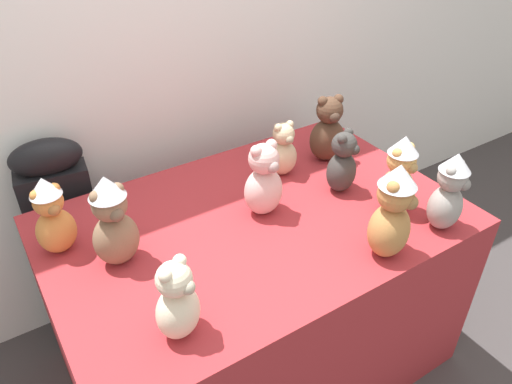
# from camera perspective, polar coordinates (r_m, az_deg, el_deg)

# --- Properties ---
(wall_back) EXTENTS (7.00, 0.08, 2.60)m
(wall_back) POSITION_cam_1_polar(r_m,az_deg,el_deg) (2.20, -11.10, 17.85)
(wall_back) COLOR white
(wall_back) RESTS_ON ground_plane
(display_table) EXTENTS (1.52, 1.00, 0.80)m
(display_table) POSITION_cam_1_polar(r_m,az_deg,el_deg) (2.09, 0.00, -11.77)
(display_table) COLOR maroon
(display_table) RESTS_ON ground_plane
(instrument_case) EXTENTS (0.29, 0.16, 1.01)m
(instrument_case) POSITION_cam_1_polar(r_m,az_deg,el_deg) (2.32, -20.87, -5.21)
(instrument_case) COLOR black
(instrument_case) RESTS_ON ground_plane
(teddy_bear_charcoal) EXTENTS (0.17, 0.16, 0.26)m
(teddy_bear_charcoal) POSITION_cam_1_polar(r_m,az_deg,el_deg) (1.94, 9.99, 3.29)
(teddy_bear_charcoal) COLOR #383533
(teddy_bear_charcoal) RESTS_ON display_table
(teddy_bear_sand) EXTENTS (0.12, 0.11, 0.24)m
(teddy_bear_sand) POSITION_cam_1_polar(r_m,az_deg,el_deg) (2.03, 3.17, 4.85)
(teddy_bear_sand) COLOR #CCB78E
(teddy_bear_sand) RESTS_ON display_table
(teddy_bear_honey) EXTENTS (0.15, 0.13, 0.31)m
(teddy_bear_honey) POSITION_cam_1_polar(r_m,az_deg,el_deg) (1.86, 16.25, 1.86)
(teddy_bear_honey) COLOR tan
(teddy_bear_honey) RESTS_ON display_table
(teddy_bear_cocoa) EXTENTS (0.18, 0.17, 0.30)m
(teddy_bear_cocoa) POSITION_cam_1_polar(r_m,az_deg,el_deg) (2.14, 8.35, 7.06)
(teddy_bear_cocoa) COLOR #4C3323
(teddy_bear_cocoa) RESTS_ON display_table
(teddy_bear_mocha) EXTENTS (0.16, 0.14, 0.33)m
(teddy_bear_mocha) POSITION_cam_1_polar(r_m,az_deg,el_deg) (1.61, -16.27, -3.36)
(teddy_bear_mocha) COLOR #7F6047
(teddy_bear_mocha) RESTS_ON display_table
(teddy_bear_ash) EXTENTS (0.16, 0.15, 0.30)m
(teddy_bear_ash) POSITION_cam_1_polar(r_m,az_deg,el_deg) (1.83, 21.47, -0.04)
(teddy_bear_ash) COLOR gray
(teddy_bear_ash) RESTS_ON display_table
(teddy_bear_blush) EXTENTS (0.17, 0.15, 0.30)m
(teddy_bear_blush) POSITION_cam_1_polar(r_m,az_deg,el_deg) (1.78, 0.90, 1.27)
(teddy_bear_blush) COLOR beige
(teddy_bear_blush) RESTS_ON display_table
(teddy_bear_cream) EXTENTS (0.17, 0.17, 0.26)m
(teddy_bear_cream) POSITION_cam_1_polar(r_m,az_deg,el_deg) (1.37, -9.14, -12.45)
(teddy_bear_cream) COLOR beige
(teddy_bear_cream) RESTS_ON display_table
(teddy_bear_caramel) EXTENTS (0.20, 0.18, 0.35)m
(teddy_bear_caramel) POSITION_cam_1_polar(r_m,az_deg,el_deg) (1.63, 15.55, -2.29)
(teddy_bear_caramel) COLOR #B27A42
(teddy_bear_caramel) RESTS_ON display_table
(teddy_bear_ginger) EXTENTS (0.15, 0.13, 0.29)m
(teddy_bear_ginger) POSITION_cam_1_polar(r_m,az_deg,el_deg) (1.73, -22.55, -2.63)
(teddy_bear_ginger) COLOR #D17F3D
(teddy_bear_ginger) RESTS_ON display_table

